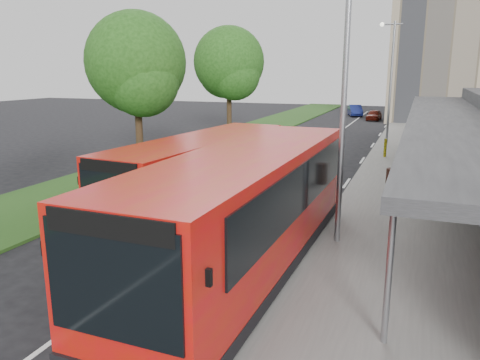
# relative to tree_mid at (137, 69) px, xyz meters

# --- Properties ---
(ground) EXTENTS (120.00, 120.00, 0.00)m
(ground) POSITION_rel_tree_mid_xyz_m (7.01, -9.05, -5.09)
(ground) COLOR black
(ground) RESTS_ON ground
(pavement) EXTENTS (5.00, 80.00, 0.15)m
(pavement) POSITION_rel_tree_mid_xyz_m (13.01, 10.95, -5.02)
(pavement) COLOR slate
(pavement) RESTS_ON ground
(grass_verge) EXTENTS (5.00, 80.00, 0.10)m
(grass_verge) POSITION_rel_tree_mid_xyz_m (0.01, 10.95, -5.04)
(grass_verge) COLOR #244B18
(grass_verge) RESTS_ON ground
(lane_centre_line) EXTENTS (0.12, 70.00, 0.01)m
(lane_centre_line) POSITION_rel_tree_mid_xyz_m (7.01, 5.95, -5.09)
(lane_centre_line) COLOR silver
(lane_centre_line) RESTS_ON ground
(kerb_dashes) EXTENTS (0.12, 56.00, 0.01)m
(kerb_dashes) POSITION_rel_tree_mid_xyz_m (10.31, 9.95, -5.09)
(kerb_dashes) COLOR silver
(kerb_dashes) RESTS_ON ground
(tree_mid) EXTENTS (4.91, 4.91, 7.89)m
(tree_mid) POSITION_rel_tree_mid_xyz_m (0.00, 0.00, 0.00)
(tree_mid) COLOR #322114
(tree_mid) RESTS_ON ground
(tree_far) EXTENTS (5.09, 5.09, 8.19)m
(tree_far) POSITION_rel_tree_mid_xyz_m (-0.00, 12.00, 0.19)
(tree_far) COLOR #322114
(tree_far) RESTS_ON ground
(lamp_post_near) EXTENTS (1.44, 0.28, 8.00)m
(lamp_post_near) POSITION_rel_tree_mid_xyz_m (11.13, -7.05, -0.37)
(lamp_post_near) COLOR gray
(lamp_post_near) RESTS_ON pavement
(lamp_post_far) EXTENTS (1.44, 0.28, 8.00)m
(lamp_post_far) POSITION_rel_tree_mid_xyz_m (11.13, 12.95, -0.37)
(lamp_post_far) COLOR gray
(lamp_post_far) RESTS_ON pavement
(bus_main) EXTENTS (3.01, 11.03, 3.11)m
(bus_main) POSITION_rel_tree_mid_xyz_m (9.33, -9.60, -3.50)
(bus_main) COLOR red
(bus_main) RESTS_ON ground
(bus_second) EXTENTS (3.31, 9.83, 2.73)m
(bus_second) POSITION_rel_tree_mid_xyz_m (6.05, -5.38, -3.69)
(bus_second) COLOR red
(bus_second) RESTS_ON ground
(litter_bin) EXTENTS (0.56, 0.56, 0.91)m
(litter_bin) POSITION_rel_tree_mid_xyz_m (12.33, -0.19, -4.49)
(litter_bin) COLOR #321B14
(litter_bin) RESTS_ON pavement
(bollard) EXTENTS (0.19, 0.19, 1.05)m
(bollard) POSITION_rel_tree_mid_xyz_m (11.48, 7.76, -4.42)
(bollard) COLOR #FFF10D
(bollard) RESTS_ON pavement
(car_near) EXTENTS (1.48, 3.28, 1.09)m
(car_near) POSITION_rel_tree_mid_xyz_m (8.76, 30.21, -4.55)
(car_near) COLOR #51130B
(car_near) RESTS_ON ground
(car_far) EXTENTS (2.22, 3.97, 1.24)m
(car_far) POSITION_rel_tree_mid_xyz_m (6.30, 34.25, -4.47)
(car_far) COLOR navy
(car_far) RESTS_ON ground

